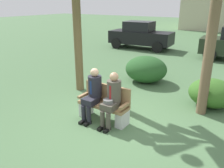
{
  "coord_description": "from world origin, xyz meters",
  "views": [
    {
      "loc": [
        2.66,
        -4.29,
        2.85
      ],
      "look_at": [
        -0.39,
        0.42,
        0.85
      ],
      "focal_mm": 37.29,
      "sensor_mm": 36.0,
      "label": 1
    }
  ],
  "objects": [
    {
      "name": "parked_car_near",
      "position": [
        -3.88,
        9.14,
        0.84
      ],
      "size": [
        3.99,
        1.91,
        1.68
      ],
      "color": "black",
      "rests_on": "ground"
    },
    {
      "name": "ground_plane",
      "position": [
        0.0,
        0.0,
        0.0
      ],
      "size": [
        80.0,
        80.0,
        0.0
      ],
      "primitive_type": "plane",
      "color": "#496B44"
    },
    {
      "name": "shrub_mid_lawn",
      "position": [
        -0.78,
        3.35,
        0.48
      ],
      "size": [
        1.55,
        1.42,
        0.97
      ],
      "primitive_type": "ellipsoid",
      "color": "#265425",
      "rests_on": "ground"
    },
    {
      "name": "shrub_near_bench",
      "position": [
        1.72,
        2.38,
        0.4
      ],
      "size": [
        1.28,
        1.18,
        0.8
      ],
      "primitive_type": "ellipsoid",
      "color": "#356523",
      "rests_on": "ground"
    },
    {
      "name": "park_bench",
      "position": [
        -0.39,
        0.07,
        0.39
      ],
      "size": [
        1.31,
        0.44,
        0.9
      ],
      "color": "#99754C",
      "rests_on": "ground"
    },
    {
      "name": "seated_man_left",
      "position": [
        -0.65,
        -0.05,
        0.74
      ],
      "size": [
        0.34,
        0.72,
        1.32
      ],
      "color": "#23232D",
      "rests_on": "ground"
    },
    {
      "name": "seated_man_right",
      "position": [
        -0.09,
        -0.05,
        0.73
      ],
      "size": [
        0.34,
        0.72,
        1.31
      ],
      "color": "#4C473D",
      "rests_on": "ground"
    }
  ]
}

